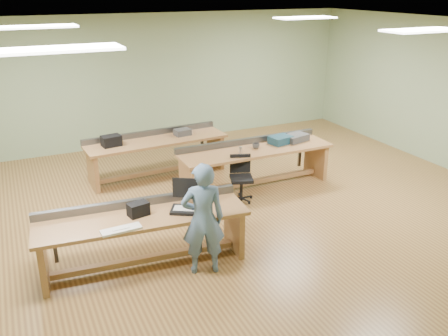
{
  "coord_description": "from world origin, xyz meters",
  "views": [
    {
      "loc": [
        -3.09,
        -6.73,
        3.6
      ],
      "look_at": [
        -0.25,
        -0.6,
        0.96
      ],
      "focal_mm": 38.0,
      "sensor_mm": 36.0,
      "label": 1
    }
  ],
  "objects_px": {
    "parts_bin_grey": "(296,138)",
    "laptop_base": "(185,210)",
    "workbench_mid": "(255,158)",
    "workbench_back": "(157,149)",
    "mug": "(256,146)",
    "person": "(203,219)",
    "camera_bag": "(138,209)",
    "task_chair": "(241,184)",
    "parts_bin_teal": "(281,140)",
    "workbench_front": "(143,228)",
    "drinks_can": "(240,150)"
  },
  "relations": [
    {
      "from": "workbench_front",
      "to": "workbench_back",
      "type": "distance_m",
      "value": 3.27
    },
    {
      "from": "camera_bag",
      "to": "parts_bin_grey",
      "type": "xyz_separation_m",
      "value": [
        3.61,
        1.82,
        -0.02
      ]
    },
    {
      "from": "camera_bag",
      "to": "task_chair",
      "type": "relative_size",
      "value": 0.33
    },
    {
      "from": "parts_bin_grey",
      "to": "task_chair",
      "type": "bearing_deg",
      "value": -160.39
    },
    {
      "from": "person",
      "to": "camera_bag",
      "type": "distance_m",
      "value": 0.87
    },
    {
      "from": "person",
      "to": "parts_bin_teal",
      "type": "bearing_deg",
      "value": -123.07
    },
    {
      "from": "laptop_base",
      "to": "camera_bag",
      "type": "relative_size",
      "value": 1.34
    },
    {
      "from": "parts_bin_teal",
      "to": "workbench_mid",
      "type": "bearing_deg",
      "value": -174.21
    },
    {
      "from": "mug",
      "to": "parts_bin_teal",
      "type": "bearing_deg",
      "value": 7.22
    },
    {
      "from": "person",
      "to": "camera_bag",
      "type": "xyz_separation_m",
      "value": [
        -0.71,
        0.5,
        0.07
      ]
    },
    {
      "from": "workbench_front",
      "to": "person",
      "type": "bearing_deg",
      "value": -31.04
    },
    {
      "from": "workbench_back",
      "to": "mug",
      "type": "height_order",
      "value": "workbench_back"
    },
    {
      "from": "task_chair",
      "to": "drinks_can",
      "type": "xyz_separation_m",
      "value": [
        0.15,
        0.33,
        0.51
      ]
    },
    {
      "from": "task_chair",
      "to": "parts_bin_teal",
      "type": "relative_size",
      "value": 1.99
    },
    {
      "from": "parts_bin_teal",
      "to": "workbench_back",
      "type": "bearing_deg",
      "value": 149.13
    },
    {
      "from": "workbench_mid",
      "to": "laptop_base",
      "type": "distance_m",
      "value": 2.83
    },
    {
      "from": "parts_bin_teal",
      "to": "person",
      "type": "bearing_deg",
      "value": -137.94
    },
    {
      "from": "workbench_front",
      "to": "parts_bin_teal",
      "type": "relative_size",
      "value": 6.98
    },
    {
      "from": "workbench_front",
      "to": "workbench_back",
      "type": "height_order",
      "value": "same"
    },
    {
      "from": "person",
      "to": "task_chair",
      "type": "bearing_deg",
      "value": -114.26
    },
    {
      "from": "person",
      "to": "laptop_base",
      "type": "height_order",
      "value": "person"
    },
    {
      "from": "laptop_base",
      "to": "drinks_can",
      "type": "bearing_deg",
      "value": 75.55
    },
    {
      "from": "workbench_back",
      "to": "camera_bag",
      "type": "bearing_deg",
      "value": -114.62
    },
    {
      "from": "parts_bin_teal",
      "to": "task_chair",
      "type": "bearing_deg",
      "value": -155.08
    },
    {
      "from": "camera_bag",
      "to": "drinks_can",
      "type": "xyz_separation_m",
      "value": [
        2.33,
        1.64,
        -0.03
      ]
    },
    {
      "from": "workbench_back",
      "to": "mug",
      "type": "bearing_deg",
      "value": -44.48
    },
    {
      "from": "workbench_back",
      "to": "camera_bag",
      "type": "distance_m",
      "value": 3.29
    },
    {
      "from": "laptop_base",
      "to": "task_chair",
      "type": "height_order",
      "value": "task_chair"
    },
    {
      "from": "camera_bag",
      "to": "parts_bin_grey",
      "type": "distance_m",
      "value": 4.05
    },
    {
      "from": "workbench_back",
      "to": "task_chair",
      "type": "relative_size",
      "value": 3.49
    },
    {
      "from": "workbench_mid",
      "to": "workbench_back",
      "type": "height_order",
      "value": "same"
    },
    {
      "from": "parts_bin_grey",
      "to": "mug",
      "type": "distance_m",
      "value": 0.92
    },
    {
      "from": "parts_bin_grey",
      "to": "person",
      "type": "bearing_deg",
      "value": -141.45
    },
    {
      "from": "workbench_front",
      "to": "workbench_mid",
      "type": "height_order",
      "value": "same"
    },
    {
      "from": "laptop_base",
      "to": "workbench_front",
      "type": "bearing_deg",
      "value": -163.16
    },
    {
      "from": "workbench_mid",
      "to": "parts_bin_grey",
      "type": "height_order",
      "value": "parts_bin_grey"
    },
    {
      "from": "workbench_back",
      "to": "laptop_base",
      "type": "relative_size",
      "value": 7.91
    },
    {
      "from": "camera_bag",
      "to": "drinks_can",
      "type": "bearing_deg",
      "value": 23.02
    },
    {
      "from": "task_chair",
      "to": "camera_bag",
      "type": "bearing_deg",
      "value": -130.13
    },
    {
      "from": "mug",
      "to": "drinks_can",
      "type": "relative_size",
      "value": 1.12
    },
    {
      "from": "workbench_front",
      "to": "drinks_can",
      "type": "distance_m",
      "value": 2.83
    },
    {
      "from": "workbench_mid",
      "to": "task_chair",
      "type": "bearing_deg",
      "value": -138.77
    },
    {
      "from": "workbench_mid",
      "to": "person",
      "type": "relative_size",
      "value": 1.9
    },
    {
      "from": "laptop_base",
      "to": "workbench_mid",
      "type": "bearing_deg",
      "value": 71.94
    },
    {
      "from": "laptop_base",
      "to": "workbench_back",
      "type": "bearing_deg",
      "value": 109.36
    },
    {
      "from": "workbench_back",
      "to": "camera_bag",
      "type": "xyz_separation_m",
      "value": [
        -1.19,
        -3.06,
        0.29
      ]
    },
    {
      "from": "camera_bag",
      "to": "workbench_mid",
      "type": "bearing_deg",
      "value": 21.0
    },
    {
      "from": "workbench_back",
      "to": "task_chair",
      "type": "xyz_separation_m",
      "value": [
        0.99,
        -1.75,
        -0.26
      ]
    },
    {
      "from": "parts_bin_grey",
      "to": "laptop_base",
      "type": "bearing_deg",
      "value": -147.12
    },
    {
      "from": "task_chair",
      "to": "workbench_back",
      "type": "bearing_deg",
      "value": 138.38
    }
  ]
}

